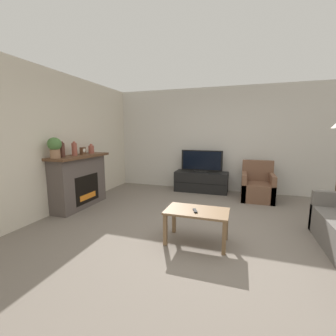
{
  "coord_description": "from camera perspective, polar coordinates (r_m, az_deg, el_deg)",
  "views": [
    {
      "loc": [
        0.52,
        -3.36,
        1.55
      ],
      "look_at": [
        -0.84,
        0.81,
        0.85
      ],
      "focal_mm": 24.0,
      "sensor_mm": 36.0,
      "label": 1
    }
  ],
  "objects": [
    {
      "name": "tv",
      "position": [
        5.89,
        8.54,
        1.54
      ],
      "size": [
        1.07,
        0.18,
        0.56
      ],
      "color": "black",
      "rests_on": "tv_stand"
    },
    {
      "name": "tv_stand",
      "position": [
        5.99,
        8.42,
        -3.45
      ],
      "size": [
        1.36,
        0.5,
        0.53
      ],
      "color": "black",
      "rests_on": "ground"
    },
    {
      "name": "fireplace",
      "position": [
        5.03,
        -21.59,
        -3.01
      ],
      "size": [
        0.5,
        1.4,
        1.09
      ],
      "color": "#564C47",
      "rests_on": "ground"
    },
    {
      "name": "armchair",
      "position": [
        5.62,
        21.72,
        -4.55
      ],
      "size": [
        0.7,
        0.76,
        0.89
      ],
      "color": "brown",
      "rests_on": "ground"
    },
    {
      "name": "potted_plant",
      "position": [
        4.48,
        -26.84,
        4.89
      ],
      "size": [
        0.24,
        0.24,
        0.37
      ],
      "color": "#936B4C",
      "rests_on": "fireplace"
    },
    {
      "name": "remote",
      "position": [
        3.16,
        6.89,
        -10.72
      ],
      "size": [
        0.09,
        0.15,
        0.02
      ],
      "rotation": [
        0.0,
        0.0,
        0.38
      ],
      "color": "black",
      "rests_on": "coffee_table"
    },
    {
      "name": "mantel_vase_left",
      "position": [
        4.61,
        -25.24,
        4.23
      ],
      "size": [
        0.09,
        0.09,
        0.3
      ],
      "color": "#512D23",
      "rests_on": "fireplace"
    },
    {
      "name": "wall_left",
      "position": [
        4.78,
        -27.4,
        5.66
      ],
      "size": [
        0.06,
        12.0,
        2.7
      ],
      "color": "beige",
      "rests_on": "ground"
    },
    {
      "name": "mantel_clock",
      "position": [
        5.04,
        -20.82,
        4.1
      ],
      "size": [
        0.08,
        0.11,
        0.15
      ],
      "color": "brown",
      "rests_on": "fireplace"
    },
    {
      "name": "mantel_vase_centre_left",
      "position": [
        4.85,
        -22.69,
        4.5
      ],
      "size": [
        0.1,
        0.1,
        0.28
      ],
      "color": "#994C3D",
      "rests_on": "fireplace"
    },
    {
      "name": "coffee_table",
      "position": [
        3.24,
        7.33,
        -11.83
      ],
      "size": [
        0.87,
        0.51,
        0.47
      ],
      "color": "brown",
      "rests_on": "ground"
    },
    {
      "name": "mantel_vase_right",
      "position": [
        5.26,
        -18.93,
        4.59
      ],
      "size": [
        0.12,
        0.12,
        0.21
      ],
      "color": "#994C3D",
      "rests_on": "fireplace"
    },
    {
      "name": "wall_back",
      "position": [
        6.11,
        13.24,
        6.96
      ],
      "size": [
        12.0,
        0.06,
        2.7
      ],
      "color": "beige",
      "rests_on": "ground"
    },
    {
      "name": "ground_plane",
      "position": [
        3.73,
        8.69,
        -15.58
      ],
      "size": [
        24.0,
        24.0,
        0.0
      ],
      "primitive_type": "plane",
      "color": "slate"
    }
  ]
}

